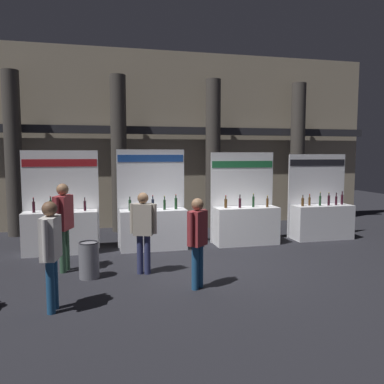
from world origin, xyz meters
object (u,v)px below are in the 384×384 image
at_px(visitor_2, 63,218).
at_px(visitor_4, 143,226).
at_px(exhibitor_booth_0, 61,227).
at_px(visitor_1, 51,246).
at_px(trash_bin, 89,260).
at_px(exhibitor_booth_3, 321,218).
at_px(visitor_3, 197,236).
at_px(exhibitor_booth_1, 153,225).
at_px(exhibitor_booth_2, 246,221).

distance_m(visitor_2, visitor_4, 1.64).
bearing_deg(exhibitor_booth_0, visitor_1, -86.78).
distance_m(trash_bin, visitor_2, 1.04).
bearing_deg(exhibitor_booth_3, visitor_3, -144.16).
height_order(trash_bin, visitor_4, visitor_4).
xyz_separation_m(exhibitor_booth_1, visitor_1, (-2.00, -3.54, 0.39)).
bearing_deg(trash_bin, visitor_4, 0.93).
xyz_separation_m(exhibitor_booth_2, exhibitor_booth_3, (2.30, 0.11, -0.01)).
bearing_deg(visitor_1, exhibitor_booth_3, 127.83).
bearing_deg(visitor_2, exhibitor_booth_1, 145.32).
height_order(exhibitor_booth_0, visitor_1, exhibitor_booth_0).
distance_m(exhibitor_booth_3, visitor_2, 6.95).
relative_size(exhibitor_booth_1, trash_bin, 3.53).
bearing_deg(trash_bin, visitor_2, 131.86).
relative_size(exhibitor_booth_2, visitor_3, 1.50).
bearing_deg(exhibitor_booth_2, exhibitor_booth_3, 2.81).
height_order(exhibitor_booth_3, visitor_2, exhibitor_booth_3).
height_order(exhibitor_booth_0, exhibitor_booth_3, exhibitor_booth_0).
distance_m(exhibitor_booth_2, visitor_4, 3.54).
xyz_separation_m(exhibitor_booth_3, visitor_1, (-6.76, -3.63, 0.42)).
height_order(exhibitor_booth_1, visitor_2, exhibitor_booth_1).
height_order(visitor_1, visitor_2, visitor_2).
bearing_deg(visitor_3, visitor_2, 102.55).
xyz_separation_m(visitor_1, visitor_2, (0.00, 2.06, 0.09)).
bearing_deg(trash_bin, visitor_3, -28.99).
relative_size(exhibitor_booth_3, trash_bin, 3.36).
relative_size(exhibitor_booth_0, exhibitor_booth_3, 1.04).
relative_size(visitor_1, visitor_3, 1.04).
distance_m(exhibitor_booth_1, visitor_3, 3.11).
bearing_deg(visitor_4, exhibitor_booth_1, -84.04).
bearing_deg(visitor_1, visitor_4, 144.30).
relative_size(visitor_2, visitor_3, 1.11).
bearing_deg(visitor_3, exhibitor_booth_2, 12.11).
xyz_separation_m(trash_bin, visitor_3, (1.88, -1.04, 0.59)).
xyz_separation_m(exhibitor_booth_1, trash_bin, (-1.50, -2.02, -0.26)).
height_order(exhibitor_booth_1, exhibitor_booth_3, exhibitor_booth_1).
distance_m(exhibitor_booth_1, visitor_1, 4.08).
xyz_separation_m(exhibitor_booth_1, exhibitor_booth_2, (2.46, -0.02, -0.01)).
height_order(trash_bin, visitor_3, visitor_3).
bearing_deg(trash_bin, exhibitor_booth_1, 53.39).
height_order(exhibitor_booth_0, visitor_3, exhibitor_booth_0).
distance_m(exhibitor_booth_2, visitor_3, 3.71).
bearing_deg(visitor_4, exhibitor_booth_2, -126.96).
bearing_deg(visitor_1, exhibitor_booth_1, 160.09).
height_order(exhibitor_booth_3, trash_bin, exhibitor_booth_3).
relative_size(exhibitor_booth_0, visitor_4, 1.51).
bearing_deg(visitor_3, exhibitor_booth_0, 85.45).
distance_m(exhibitor_booth_2, visitor_2, 4.71).
xyz_separation_m(exhibitor_booth_0, visitor_4, (1.75, -2.12, 0.34)).
xyz_separation_m(exhibitor_booth_2, visitor_3, (-2.08, -3.05, 0.34)).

